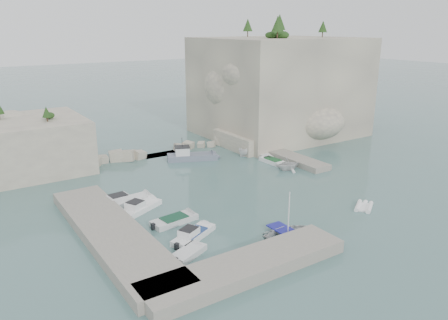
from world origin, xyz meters
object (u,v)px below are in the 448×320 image
motorboat_c (174,223)px  rowboat (288,237)px  tender_east_d (250,155)px  work_boat (192,160)px  tender_east_a (287,170)px  motorboat_d (194,238)px  inflatable_dinghy (364,208)px  motorboat_a (126,204)px  motorboat_b (141,210)px  motorboat_e (189,256)px  tender_east_b (273,163)px  tender_east_c (265,158)px

motorboat_c → rowboat: 11.40m
tender_east_d → work_boat: (-8.53, 2.91, 0.00)m
rowboat → work_boat: (4.66, 26.49, 0.00)m
motorboat_c → tender_east_d: 25.54m
motorboat_c → tender_east_a: 21.70m
motorboat_d → tender_east_a: tender_east_a is taller
inflatable_dinghy → work_boat: size_ratio=0.39×
motorboat_c → work_boat: bearing=48.7°
motorboat_a → motorboat_b: 2.63m
tender_east_d → motorboat_e: bearing=135.9°
motorboat_b → motorboat_e: size_ratio=1.47×
rowboat → tender_east_b: size_ratio=1.01×
motorboat_c → rowboat: (7.49, -8.60, 0.00)m
motorboat_b → tender_east_b: (22.64, 5.24, 0.00)m
inflatable_dinghy → tender_east_c: 21.01m
motorboat_a → motorboat_d: bearing=-83.5°
motorboat_c → inflatable_dinghy: (18.87, -8.04, 0.00)m
motorboat_d → tender_east_d: tender_east_d is taller
tender_east_d → motorboat_b: bearing=117.0°
inflatable_dinghy → rowboat: bearing=150.5°
motorboat_d → motorboat_a: bearing=74.7°
inflatable_dinghy → motorboat_b: bearing=115.8°
tender_east_a → tender_east_d: bearing=12.7°
motorboat_d → rowboat: size_ratio=1.14×
motorboat_d → inflatable_dinghy: bearing=-38.8°
motorboat_c → motorboat_d: size_ratio=0.93×
motorboat_a → tender_east_a: 22.95m
inflatable_dinghy → work_boat: (-6.72, 25.94, 0.00)m
motorboat_a → motorboat_b: (0.61, -2.56, 0.00)m
motorboat_b → motorboat_e: 11.32m
motorboat_e → inflatable_dinghy: motorboat_e is taller
motorboat_e → motorboat_d: bearing=28.3°
tender_east_c → tender_east_d: tender_east_d is taller
rowboat → motorboat_a: bearing=30.7°
rowboat → tender_east_b: 22.99m
motorboat_d → tender_east_d: (20.68, 18.92, 0.00)m
tender_east_c → tender_east_d: size_ratio=1.09×
motorboat_d → tender_east_c: bearing=11.0°
motorboat_c → work_boat: 21.63m
tender_east_b → motorboat_e: bearing=123.6°
motorboat_d → tender_east_b: 25.21m
motorboat_b → tender_east_c: 24.72m
tender_east_a → tender_east_d: 8.49m
rowboat → tender_east_c: size_ratio=1.06×
motorboat_b → tender_east_b: 23.24m
motorboat_a → tender_east_b: bearing=1.9°
motorboat_a → inflatable_dinghy: 26.09m
tender_east_b → motorboat_c: bearing=113.2°
motorboat_c → work_boat: (12.15, 17.90, 0.00)m
motorboat_b → work_boat: size_ratio=0.70×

